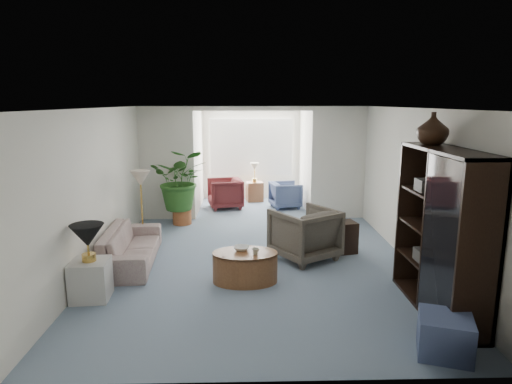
{
  "coord_description": "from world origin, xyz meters",
  "views": [
    {
      "loc": [
        -0.2,
        -6.77,
        2.6
      ],
      "look_at": [
        0.0,
        0.6,
        1.1
      ],
      "focal_mm": 31.33,
      "sensor_mm": 36.0,
      "label": 1
    }
  ],
  "objects_px": {
    "plant_pot": "(182,217)",
    "sunroom_chair_blue": "(286,195)",
    "table_lamp": "(87,236)",
    "wingback_chair": "(305,234)",
    "framed_picture": "(419,162)",
    "sunroom_chair_maroon": "(225,193)",
    "coffee_bowl": "(242,248)",
    "ottoman": "(445,335)",
    "sunroom_table": "(255,192)",
    "floor_lamp": "(140,178)",
    "side_table_dark": "(342,237)",
    "entertainment_cabinet": "(442,232)",
    "end_table": "(91,280)",
    "cabinet_urn": "(433,128)",
    "coffee_cup": "(256,251)",
    "coffee_table": "(245,267)",
    "sofa": "(131,246)"
  },
  "relations": [
    {
      "from": "plant_pot",
      "to": "sunroom_chair_blue",
      "type": "distance_m",
      "value": 2.78
    },
    {
      "from": "table_lamp",
      "to": "plant_pot",
      "type": "height_order",
      "value": "table_lamp"
    },
    {
      "from": "table_lamp",
      "to": "wingback_chair",
      "type": "distance_m",
      "value": 3.43
    },
    {
      "from": "framed_picture",
      "to": "sunroom_chair_blue",
      "type": "distance_m",
      "value": 4.66
    },
    {
      "from": "sunroom_chair_maroon",
      "to": "coffee_bowl",
      "type": "bearing_deg",
      "value": -6.18
    },
    {
      "from": "framed_picture",
      "to": "ottoman",
      "type": "distance_m",
      "value": 2.95
    },
    {
      "from": "table_lamp",
      "to": "sunroom_table",
      "type": "height_order",
      "value": "table_lamp"
    },
    {
      "from": "floor_lamp",
      "to": "table_lamp",
      "type": "bearing_deg",
      "value": -94.96
    },
    {
      "from": "side_table_dark",
      "to": "table_lamp",
      "type": "bearing_deg",
      "value": -154.63
    },
    {
      "from": "floor_lamp",
      "to": "entertainment_cabinet",
      "type": "xyz_separation_m",
      "value": [
        4.29,
        -2.71,
        -0.23
      ]
    },
    {
      "from": "sunroom_chair_maroon",
      "to": "sunroom_table",
      "type": "bearing_deg",
      "value": 123.43
    },
    {
      "from": "end_table",
      "to": "entertainment_cabinet",
      "type": "xyz_separation_m",
      "value": [
        4.48,
        -0.44,
        0.76
      ]
    },
    {
      "from": "cabinet_urn",
      "to": "coffee_cup",
      "type": "bearing_deg",
      "value": 171.11
    },
    {
      "from": "entertainment_cabinet",
      "to": "cabinet_urn",
      "type": "height_order",
      "value": "cabinet_urn"
    },
    {
      "from": "coffee_table",
      "to": "end_table",
      "type": "bearing_deg",
      "value": -165.9
    },
    {
      "from": "coffee_table",
      "to": "coffee_bowl",
      "type": "xyz_separation_m",
      "value": [
        -0.05,
        0.1,
        0.25
      ]
    },
    {
      "from": "coffee_bowl",
      "to": "coffee_cup",
      "type": "distance_m",
      "value": 0.28
    },
    {
      "from": "side_table_dark",
      "to": "cabinet_urn",
      "type": "xyz_separation_m",
      "value": [
        0.72,
        -1.72,
        1.98
      ]
    },
    {
      "from": "floor_lamp",
      "to": "coffee_table",
      "type": "bearing_deg",
      "value": -43.27
    },
    {
      "from": "cabinet_urn",
      "to": "floor_lamp",
      "type": "bearing_deg",
      "value": 152.72
    },
    {
      "from": "plant_pot",
      "to": "sunroom_table",
      "type": "xyz_separation_m",
      "value": [
        1.62,
        2.2,
        0.1
      ]
    },
    {
      "from": "table_lamp",
      "to": "coffee_bowl",
      "type": "distance_m",
      "value": 2.14
    },
    {
      "from": "wingback_chair",
      "to": "side_table_dark",
      "type": "relative_size",
      "value": 1.73
    },
    {
      "from": "ottoman",
      "to": "coffee_cup",
      "type": "bearing_deg",
      "value": 135.77
    },
    {
      "from": "coffee_bowl",
      "to": "sunroom_table",
      "type": "distance_m",
      "value": 5.31
    },
    {
      "from": "floor_lamp",
      "to": "coffee_table",
      "type": "xyz_separation_m",
      "value": [
        1.86,
        -1.76,
        -1.02
      ]
    },
    {
      "from": "end_table",
      "to": "plant_pot",
      "type": "relative_size",
      "value": 1.33
    },
    {
      "from": "sunroom_table",
      "to": "side_table_dark",
      "type": "bearing_deg",
      "value": -70.9
    },
    {
      "from": "table_lamp",
      "to": "coffee_cup",
      "type": "distance_m",
      "value": 2.28
    },
    {
      "from": "coffee_cup",
      "to": "cabinet_urn",
      "type": "height_order",
      "value": "cabinet_urn"
    },
    {
      "from": "framed_picture",
      "to": "coffee_table",
      "type": "height_order",
      "value": "framed_picture"
    },
    {
      "from": "ottoman",
      "to": "floor_lamp",
      "type": "bearing_deg",
      "value": 136.57
    },
    {
      "from": "floor_lamp",
      "to": "sunroom_chair_blue",
      "type": "relative_size",
      "value": 0.51
    },
    {
      "from": "table_lamp",
      "to": "sunroom_table",
      "type": "distance_m",
      "value": 6.39
    },
    {
      "from": "floor_lamp",
      "to": "sunroom_table",
      "type": "distance_m",
      "value": 4.34
    },
    {
      "from": "side_table_dark",
      "to": "cabinet_urn",
      "type": "distance_m",
      "value": 2.72
    },
    {
      "from": "plant_pot",
      "to": "table_lamp",
      "type": "bearing_deg",
      "value": -100.88
    },
    {
      "from": "table_lamp",
      "to": "sunroom_table",
      "type": "xyz_separation_m",
      "value": [
        2.33,
        5.91,
        -0.62
      ]
    },
    {
      "from": "sofa",
      "to": "ottoman",
      "type": "distance_m",
      "value": 4.84
    },
    {
      "from": "entertainment_cabinet",
      "to": "cabinet_urn",
      "type": "bearing_deg",
      "value": 90.0
    },
    {
      "from": "floor_lamp",
      "to": "cabinet_urn",
      "type": "relative_size",
      "value": 0.86
    },
    {
      "from": "coffee_cup",
      "to": "coffee_bowl",
      "type": "bearing_deg",
      "value": 135.0
    },
    {
      "from": "sofa",
      "to": "sunroom_chair_blue",
      "type": "distance_m",
      "value": 4.78
    },
    {
      "from": "sunroom_chair_blue",
      "to": "table_lamp",
      "type": "bearing_deg",
      "value": 137.59
    },
    {
      "from": "table_lamp",
      "to": "plant_pot",
      "type": "relative_size",
      "value": 1.1
    },
    {
      "from": "end_table",
      "to": "sunroom_table",
      "type": "height_order",
      "value": "end_table"
    },
    {
      "from": "wingback_chair",
      "to": "table_lamp",
      "type": "bearing_deg",
      "value": -6.62
    },
    {
      "from": "entertainment_cabinet",
      "to": "plant_pot",
      "type": "xyz_separation_m",
      "value": [
        -3.77,
        4.15,
        -0.86
      ]
    },
    {
      "from": "coffee_bowl",
      "to": "floor_lamp",
      "type": "bearing_deg",
      "value": 137.63
    },
    {
      "from": "sunroom_chair_blue",
      "to": "plant_pot",
      "type": "bearing_deg",
      "value": 109.9
    }
  ]
}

